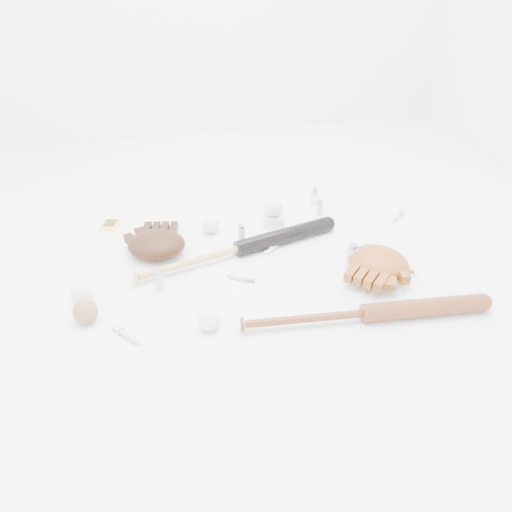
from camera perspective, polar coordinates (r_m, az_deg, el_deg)
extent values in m
plane|color=white|center=(1.86, -0.46, -1.42)|extent=(3.00, 3.00, 0.00)
cube|color=yellow|center=(2.22, -16.32, 3.45)|extent=(0.09, 0.11, 0.01)
cube|color=white|center=(2.13, 1.96, 4.12)|extent=(0.09, 0.09, 0.04)
sphere|color=white|center=(2.10, 1.99, 5.63)|extent=(0.08, 0.08, 0.08)
sphere|color=white|center=(1.78, -19.29, -3.94)|extent=(0.07, 0.07, 0.07)
sphere|color=white|center=(2.07, -5.18, 3.56)|extent=(0.07, 0.07, 0.07)
sphere|color=white|center=(1.58, -5.43, -7.30)|extent=(0.07, 0.07, 0.07)
sphere|color=olive|center=(1.69, -18.91, -6.04)|extent=(0.08, 0.08, 0.08)
cylinder|color=#AEB8BF|center=(2.31, 6.70, 6.83)|extent=(0.03, 0.03, 0.08)
cylinder|color=#AEB8BF|center=(2.22, 7.30, 5.51)|extent=(0.03, 0.03, 0.07)
cylinder|color=#AEB8BF|center=(2.00, -1.69, 2.57)|extent=(0.03, 0.03, 0.08)
cylinder|color=#AEB8BF|center=(1.88, 10.92, 0.01)|extent=(0.04, 0.04, 0.10)
cylinder|color=#AEB8BF|center=(1.77, -10.98, -2.71)|extent=(0.03, 0.03, 0.08)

